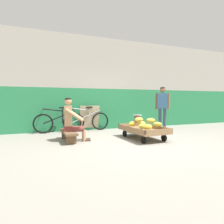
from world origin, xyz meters
TOP-DOWN VIEW (x-y plane):
  - ground_plane at (0.00, 0.00)m, footprint 80.00×80.00m
  - back_wall at (0.00, 2.90)m, footprint 16.00×0.30m
  - banana_cart at (0.38, 0.60)m, footprint 0.91×1.48m
  - banana_pile at (0.29, 0.39)m, footprint 0.87×0.95m
  - low_bench at (-1.60, 1.03)m, footprint 0.33×1.11m
  - vendor_seated at (-1.51, 1.02)m, footprint 0.72×0.55m
  - plastic_crate at (0.74, 1.60)m, footprint 0.36×0.28m
  - weighing_scale at (0.74, 1.60)m, footprint 0.30×0.30m
  - bicycle_near_left at (-1.69, 2.50)m, footprint 1.66×0.48m
  - bicycle_far_left at (-0.75, 2.55)m, footprint 1.66×0.48m
  - sign_board at (-0.61, 2.69)m, footprint 0.70×0.20m
  - customer_adult at (1.65, 1.49)m, footprint 0.37×0.37m
  - shopping_bag at (0.66, 1.27)m, footprint 0.18×0.12m

SIDE VIEW (x-z plane):
  - ground_plane at x=0.00m, z-range 0.00..0.00m
  - shopping_bag at x=0.66m, z-range 0.00..0.24m
  - plastic_crate at x=0.74m, z-range 0.00..0.30m
  - low_bench at x=-1.60m, z-range 0.06..0.33m
  - banana_cart at x=0.38m, z-range 0.06..0.42m
  - bicycle_near_left at x=-1.69m, z-range -0.08..0.78m
  - bicycle_far_left at x=-0.75m, z-range -0.08..0.78m
  - sign_board at x=-0.61m, z-range 0.00..0.88m
  - weighing_scale at x=0.74m, z-range 0.31..0.60m
  - banana_pile at x=0.29m, z-range 0.33..0.58m
  - vendor_seated at x=-1.51m, z-range 0.00..1.14m
  - customer_adult at x=1.65m, z-range 0.19..1.72m
  - back_wall at x=0.00m, z-range 0.00..3.37m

